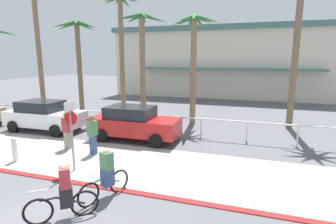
{
  "coord_description": "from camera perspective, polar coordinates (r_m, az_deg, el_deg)",
  "views": [
    {
      "loc": [
        4.7,
        -4.62,
        4.05
      ],
      "look_at": [
        1.28,
        6.0,
        1.78
      ],
      "focal_mm": 28.53,
      "sensor_mm": 36.0,
      "label": 1
    }
  ],
  "objects": [
    {
      "name": "curb_paint",
      "position": [
        9.22,
        -15.53,
        -14.91
      ],
      "size": [
        44.0,
        0.24,
        0.03
      ],
      "primitive_type": "cube",
      "color": "maroon",
      "rests_on": "ground"
    },
    {
      "name": "sidewalk_strip",
      "position": [
        10.78,
        -9.62,
        -10.67
      ],
      "size": [
        44.0,
        4.0,
        0.02
      ],
      "primitive_type": "cube",
      "color": "#ADAAA0",
      "rests_on": "ground"
    },
    {
      "name": "palm_tree_2",
      "position": [
        21.41,
        -18.73,
        13.43
      ],
      "size": [
        3.51,
        3.35,
        6.76
      ],
      "color": "#756047",
      "rests_on": "ground"
    },
    {
      "name": "car_white_1",
      "position": [
        16.53,
        -24.91,
        -0.67
      ],
      "size": [
        4.4,
        2.02,
        1.69
      ],
      "color": "white",
      "rests_on": "ground"
    },
    {
      "name": "stop_sign_bike_lane",
      "position": [
        10.07,
        -19.96,
        -2.83
      ],
      "size": [
        0.52,
        0.56,
        2.56
      ],
      "color": "gray",
      "rests_on": "ground"
    },
    {
      "name": "building_backdrop",
      "position": [
        32.17,
        13.67,
        10.41
      ],
      "size": [
        24.71,
        12.32,
        7.19
      ],
      "color": "beige",
      "rests_on": "ground"
    },
    {
      "name": "cyclist_black_1",
      "position": [
        7.49,
        -21.32,
        -15.97
      ],
      "size": [
        1.45,
        1.2,
        1.5
      ],
      "color": "black",
      "rests_on": "ground"
    },
    {
      "name": "bollard_3",
      "position": [
        12.23,
        -29.95,
        -6.88
      ],
      "size": [
        0.2,
        0.2,
        1.0
      ],
      "color": "white",
      "rests_on": "ground"
    },
    {
      "name": "palm_tree_4",
      "position": [
        17.59,
        -5.58,
        15.04
      ],
      "size": [
        2.95,
        3.37,
        6.84
      ],
      "color": "#846B4C",
      "rests_on": "ground"
    },
    {
      "name": "rail_fence",
      "position": [
        14.31,
        -1.81,
        -1.48
      ],
      "size": [
        22.68,
        0.08,
        1.04
      ],
      "color": "white",
      "rests_on": "ground"
    },
    {
      "name": "ground_plane",
      "position": [
        15.88,
        0.03,
        -3.26
      ],
      "size": [
        80.0,
        80.0,
        0.0
      ],
      "primitive_type": "plane",
      "color": "#5B5B60"
    },
    {
      "name": "palm_tree_1",
      "position": [
        22.88,
        -26.19,
        16.17
      ],
      "size": [
        3.34,
        3.11,
        8.98
      ],
      "color": "#846B4C",
      "rests_on": "ground"
    },
    {
      "name": "palm_tree_5",
      "position": [
        16.37,
        5.59,
        14.99
      ],
      "size": [
        2.94,
        3.34,
        6.56
      ],
      "color": "#846B4C",
      "rests_on": "ground"
    },
    {
      "name": "palm_tree_3",
      "position": [
        20.35,
        -9.95,
        17.46
      ],
      "size": [
        2.55,
        3.14,
        8.46
      ],
      "color": "#846B4C",
      "rests_on": "ground"
    },
    {
      "name": "cyclist_teal_0",
      "position": [
        8.19,
        -13.09,
        -13.01
      ],
      "size": [
        0.71,
        1.72,
        1.5
      ],
      "color": "black",
      "rests_on": "ground"
    },
    {
      "name": "car_red_2",
      "position": [
        13.42,
        -7.25,
        -2.29
      ],
      "size": [
        4.4,
        2.02,
        1.69
      ],
      "color": "red",
      "rests_on": "ground"
    },
    {
      "name": "pedestrian_0",
      "position": [
        11.77,
        -15.77,
        -5.03
      ],
      "size": [
        0.37,
        0.44,
        1.7
      ],
      "color": "#384C7A",
      "rests_on": "ground"
    },
    {
      "name": "pedestrian_1",
      "position": [
        12.81,
        -20.76,
        -4.08
      ],
      "size": [
        0.46,
        0.41,
        1.67
      ],
      "color": "gray",
      "rests_on": "ground"
    }
  ]
}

